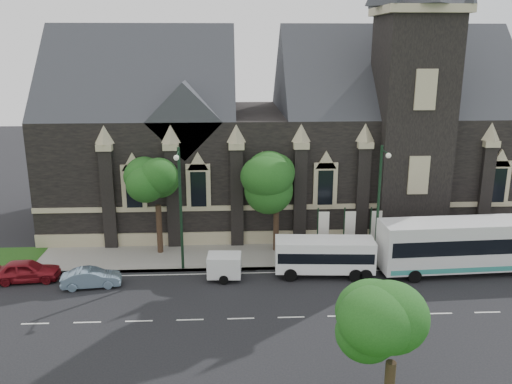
{
  "coord_description": "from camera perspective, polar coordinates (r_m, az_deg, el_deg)",
  "views": [
    {
      "loc": [
        -0.54,
        -28.37,
        15.67
      ],
      "look_at": [
        1.21,
        6.0,
        6.13
      ],
      "focal_mm": 37.28,
      "sensor_mm": 36.0,
      "label": 1
    }
  ],
  "objects": [
    {
      "name": "sidewalk",
      "position": [
        40.96,
        -1.95,
        -6.9
      ],
      "size": [
        80.0,
        5.0,
        0.15
      ],
      "primitive_type": "cube",
      "color": "gray",
      "rests_on": "ground"
    },
    {
      "name": "banner_flag_center",
      "position": [
        40.63,
        9.82,
        -3.83
      ],
      "size": [
        0.9,
        0.1,
        4.0
      ],
      "color": "black",
      "rests_on": "ground"
    },
    {
      "name": "banner_flag_left",
      "position": [
        40.25,
        7.04,
        -3.91
      ],
      "size": [
        0.9,
        0.1,
        4.0
      ],
      "color": "black",
      "rests_on": "ground"
    },
    {
      "name": "street_lamp_mid",
      "position": [
        37.16,
        -8.14,
        -1.17
      ],
      "size": [
        0.36,
        1.88,
        9.0
      ],
      "color": "black",
      "rests_on": "ground"
    },
    {
      "name": "sedan",
      "position": [
        37.63,
        -17.25,
        -8.8
      ],
      "size": [
        4.02,
        1.84,
        1.28
      ],
      "primitive_type": "imported",
      "rotation": [
        0.0,
        0.0,
        1.7
      ],
      "color": "#7693AB",
      "rests_on": "ground"
    },
    {
      "name": "street_lamp_near",
      "position": [
        38.47,
        13.11,
        -0.85
      ],
      "size": [
        0.36,
        1.88,
        9.0
      ],
      "color": "black",
      "rests_on": "ground"
    },
    {
      "name": "tree_walk_right",
      "position": [
        40.48,
        2.49,
        1.39
      ],
      "size": [
        4.08,
        4.08,
        7.8
      ],
      "color": "black",
      "rests_on": "ground"
    },
    {
      "name": "tree_walk_left",
      "position": [
        40.66,
        -10.25,
        1.1
      ],
      "size": [
        3.91,
        3.91,
        7.64
      ],
      "color": "black",
      "rests_on": "ground"
    },
    {
      "name": "box_trailer",
      "position": [
        37.01,
        -3.42,
        -7.87
      ],
      "size": [
        3.36,
        1.98,
        1.77
      ],
      "rotation": [
        0.0,
        0.0,
        -0.06
      ],
      "color": "silver",
      "rests_on": "ground"
    },
    {
      "name": "tree_park_east",
      "position": [
        23.02,
        14.87,
        -13.76
      ],
      "size": [
        3.4,
        3.4,
        6.28
      ],
      "color": "black",
      "rests_on": "ground"
    },
    {
      "name": "banner_flag_right",
      "position": [
        41.11,
        12.55,
        -3.75
      ],
      "size": [
        0.9,
        0.1,
        4.0
      ],
      "color": "black",
      "rests_on": "ground"
    },
    {
      "name": "tour_coach",
      "position": [
        40.67,
        22.17,
        -5.23
      ],
      "size": [
        13.25,
        3.55,
        3.83
      ],
      "rotation": [
        0.0,
        0.0,
        0.05
      ],
      "color": "silver",
      "rests_on": "ground"
    },
    {
      "name": "museum",
      "position": [
        48.08,
        3.9,
        6.48
      ],
      "size": [
        40.0,
        17.7,
        29.9
      ],
      "color": "black",
      "rests_on": "ground"
    },
    {
      "name": "shuttle_bus",
      "position": [
        37.68,
        7.39,
        -6.68
      ],
      "size": [
        6.99,
        2.84,
        2.65
      ],
      "rotation": [
        0.0,
        0.0,
        -0.07
      ],
      "color": "white",
      "rests_on": "ground"
    },
    {
      "name": "ground",
      "position": [
        32.42,
        -1.64,
        -13.42
      ],
      "size": [
        160.0,
        160.0,
        0.0
      ],
      "primitive_type": "plane",
      "color": "black",
      "rests_on": "ground"
    },
    {
      "name": "car_far_red",
      "position": [
        39.99,
        -23.41,
        -7.75
      ],
      "size": [
        4.59,
        2.18,
        1.51
      ],
      "primitive_type": "imported",
      "rotation": [
        0.0,
        0.0,
        1.66
      ],
      "color": "maroon",
      "rests_on": "ground"
    }
  ]
}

